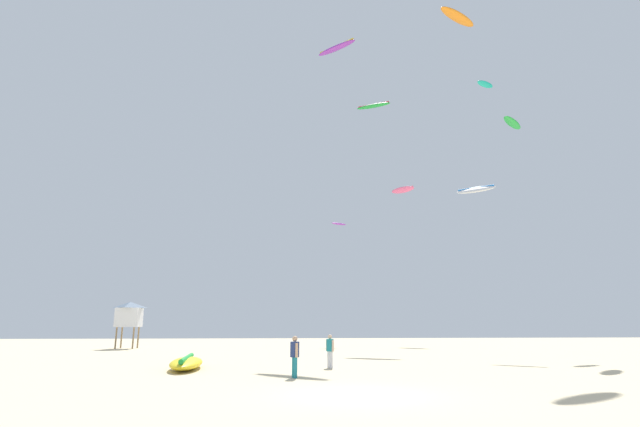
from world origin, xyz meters
TOP-DOWN VIEW (x-y plane):
  - ground_plane at (0.00, 0.00)m, footprint 120.00×120.00m
  - person_foreground at (-1.85, 4.98)m, footprint 0.38×0.54m
  - person_midground at (0.07, 9.38)m, footprint 0.38×0.46m
  - kite_grounded_near at (-7.07, 9.26)m, footprint 1.92×5.42m
  - lifeguard_tower at (-16.36, 30.16)m, footprint 2.30×2.30m
  - kite_aloft_0 at (12.43, 40.90)m, footprint 2.89×3.09m
  - kite_aloft_1 at (7.46, 33.24)m, footprint 3.94×2.82m
  - kite_aloft_2 at (12.05, 17.92)m, footprint 2.81×2.42m
  - kite_aloft_3 at (17.78, 27.11)m, footprint 2.28×1.60m
  - kite_aloft_4 at (3.93, 37.65)m, footprint 2.02×1.48m
  - kite_aloft_5 at (15.56, 18.22)m, footprint 2.85×3.00m
  - kite_aloft_6 at (2.23, 23.97)m, footprint 3.87×3.75m
  - kite_aloft_7 at (10.85, 16.13)m, footprint 3.90×3.14m

SIDE VIEW (x-z plane):
  - ground_plane at x=0.00m, z-range 0.00..0.00m
  - kite_grounded_near at x=-7.07m, z-range -0.01..0.62m
  - person_midground at x=0.07m, z-range 0.14..1.80m
  - person_foreground at x=-1.85m, z-range 0.14..1.83m
  - lifeguard_tower at x=-16.36m, z-range 0.98..5.13m
  - kite_aloft_2 at x=12.05m, z-range 11.71..12.45m
  - kite_aloft_4 at x=3.93m, z-range 13.27..13.47m
  - kite_aloft_5 at x=15.56m, z-range 17.46..17.99m
  - kite_aloft_0 at x=12.43m, z-range 18.15..18.96m
  - kite_aloft_7 at x=10.85m, z-range 25.23..25.81m
  - kite_aloft_3 at x=17.78m, z-range 25.64..26.17m
  - kite_aloft_1 at x=7.46m, z-range 25.77..26.40m
  - kite_aloft_6 at x=2.23m, z-range 26.92..27.71m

